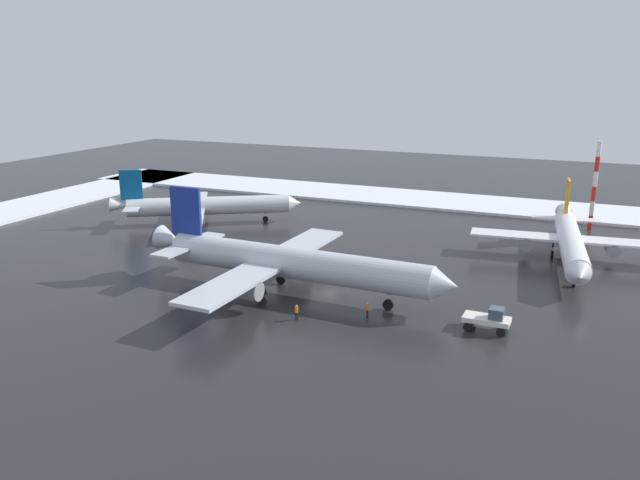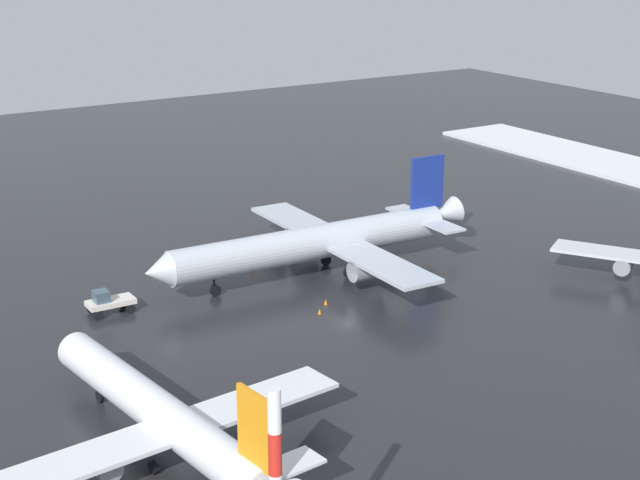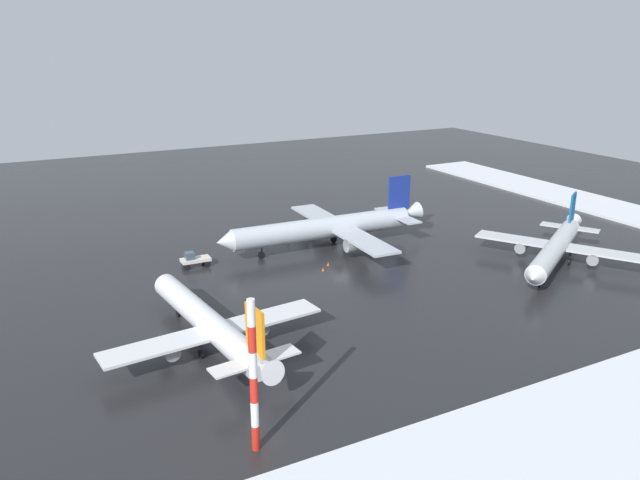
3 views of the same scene
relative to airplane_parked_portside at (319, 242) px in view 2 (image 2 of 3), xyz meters
The scene contains 9 objects.
ground_plane 8.85m from the airplane_parked_portside, 101.99° to the right, with size 240.00×240.00×0.00m, color #232326.
airplane_parked_portside is the anchor object (origin of this frame).
airplane_far_rear 38.99m from the airplane_parked_portside, 139.03° to the right, with size 26.40×31.75×9.42m.
pushback_tug 23.37m from the airplane_parked_portside, behind, with size 4.65×2.39×2.50m.
ground_crew_beside_wing 8.68m from the airplane_parked_portside, 121.99° to the left, with size 0.36×0.36×1.71m.
ground_crew_near_tug 11.78m from the airplane_parked_portside, 162.57° to the left, with size 0.36×0.36×1.71m.
traffic_cone_near_nose 9.32m from the airplane_parked_portside, 118.01° to the right, with size 0.36×0.36×0.55m, color orange.
traffic_cone_mid_line 11.61m from the airplane_parked_portside, 122.14° to the right, with size 0.36×0.36×0.55m, color orange.
traffic_cone_wingtip_side 11.76m from the airplane_parked_portside, 43.72° to the left, with size 0.36×0.36×0.55m, color orange.
Camera 2 is at (-51.75, -76.07, 36.22)m, focal length 55.00 mm.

